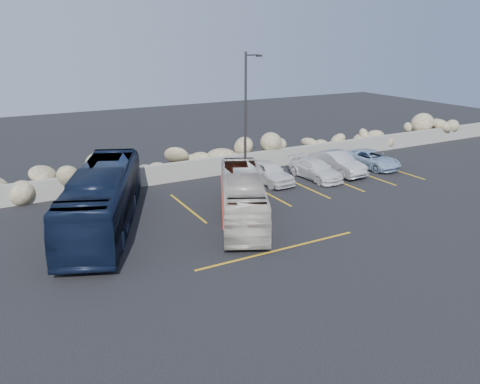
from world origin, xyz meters
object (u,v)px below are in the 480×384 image
lamppost (246,115)px  car_b (337,163)px  tour_coach (103,199)px  car_d (371,159)px  car_c (316,169)px  car_a (269,172)px  vintage_bus (242,197)px

lamppost → car_b: bearing=-9.4°
lamppost → tour_coach: lamppost is taller
car_d → car_c: bearing=178.4°
lamppost → car_a: size_ratio=1.96×
car_a → car_c: size_ratio=0.96×
vintage_bus → car_c: (7.62, 3.95, -0.57)m
vintage_bus → car_a: bearing=72.0°
tour_coach → car_b: (16.06, 2.06, -0.75)m
car_a → car_b: size_ratio=0.92×
lamppost → tour_coach: 10.48m
tour_coach → car_c: 14.16m
vintage_bus → lamppost: bearing=84.7°
vintage_bus → car_a: 6.49m
vintage_bus → tour_coach: bearing=-173.0°
lamppost → car_c: lamppost is taller
tour_coach → car_d: bearing=28.6°
car_a → lamppost: bearing=150.8°
car_a → car_c: bearing=-16.4°
car_d → car_a: bearing=171.9°
vintage_bus → car_d: 13.47m
car_c → vintage_bus: bearing=-154.5°
lamppost → car_c: bearing=-17.1°
lamppost → car_a: lamppost is taller
car_a → car_d: car_a is taller
tour_coach → car_c: bearing=29.6°
tour_coach → lamppost: bearing=40.4°
vintage_bus → car_b: (9.65, 4.23, -0.45)m
car_a → car_d: bearing=-6.1°
vintage_bus → car_a: (4.47, 4.68, -0.49)m
car_d → tour_coach: bearing=-179.0°
lamppost → tour_coach: bearing=-161.9°
lamppost → vintage_bus: bearing=-121.0°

